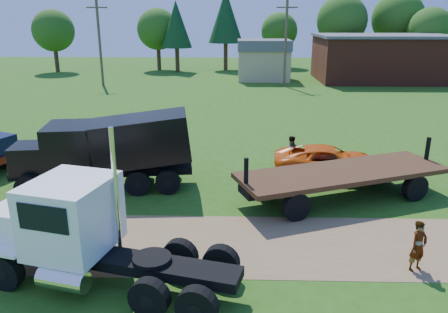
{
  "coord_description": "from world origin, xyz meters",
  "views": [
    {
      "loc": [
        0.78,
        -13.12,
        7.33
      ],
      "look_at": [
        0.28,
        4.67,
        1.6
      ],
      "focal_mm": 35.0,
      "sensor_mm": 36.0,
      "label": 1
    }
  ],
  "objects_px": {
    "spectator_a": "(418,246)",
    "flatbed_trailer": "(342,177)",
    "white_semi_tractor": "(76,231)",
    "black_dump_truck": "(109,148)",
    "orange_pickup": "(329,162)"
  },
  "relations": [
    {
      "from": "white_semi_tractor",
      "to": "spectator_a",
      "type": "xyz_separation_m",
      "value": [
        9.98,
        0.7,
        -0.74
      ]
    },
    {
      "from": "flatbed_trailer",
      "to": "spectator_a",
      "type": "bearing_deg",
      "value": -100.49
    },
    {
      "from": "white_semi_tractor",
      "to": "flatbed_trailer",
      "type": "xyz_separation_m",
      "value": [
        8.95,
        6.09,
        -0.56
      ]
    },
    {
      "from": "white_semi_tractor",
      "to": "spectator_a",
      "type": "distance_m",
      "value": 10.03
    },
    {
      "from": "flatbed_trailer",
      "to": "orange_pickup",
      "type": "bearing_deg",
      "value": 68.39
    },
    {
      "from": "black_dump_truck",
      "to": "orange_pickup",
      "type": "distance_m",
      "value": 10.19
    },
    {
      "from": "black_dump_truck",
      "to": "flatbed_trailer",
      "type": "bearing_deg",
      "value": -13.81
    },
    {
      "from": "spectator_a",
      "to": "flatbed_trailer",
      "type": "bearing_deg",
      "value": 72.79
    },
    {
      "from": "spectator_a",
      "to": "white_semi_tractor",
      "type": "bearing_deg",
      "value": 155.98
    },
    {
      "from": "black_dump_truck",
      "to": "white_semi_tractor",
      "type": "bearing_deg",
      "value": -90.03
    },
    {
      "from": "orange_pickup",
      "to": "spectator_a",
      "type": "bearing_deg",
      "value": -167.29
    },
    {
      "from": "white_semi_tractor",
      "to": "flatbed_trailer",
      "type": "distance_m",
      "value": 10.84
    },
    {
      "from": "white_semi_tractor",
      "to": "spectator_a",
      "type": "height_order",
      "value": "white_semi_tractor"
    },
    {
      "from": "black_dump_truck",
      "to": "spectator_a",
      "type": "distance_m",
      "value": 12.75
    },
    {
      "from": "black_dump_truck",
      "to": "orange_pickup",
      "type": "height_order",
      "value": "black_dump_truck"
    }
  ]
}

